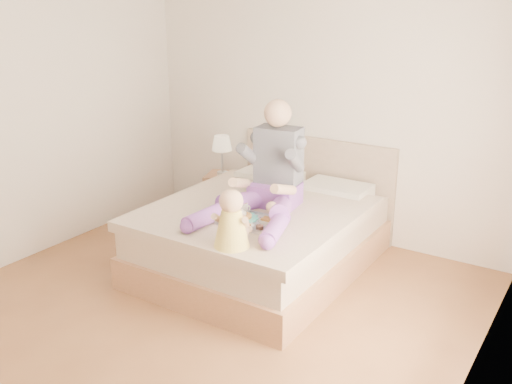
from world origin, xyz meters
The scene contains 7 objects.
room centered at (0.08, 0.01, 1.51)m, with size 4.02×4.22×2.71m.
bed centered at (0.00, 1.08, 0.32)m, with size 1.70×2.18×1.00m.
nightstand centered at (-1.04, 1.88, 0.24)m, with size 0.49×0.46×0.49m.
lamp centered at (-1.05, 1.85, 0.83)m, with size 0.22×0.22×0.44m.
adult centered at (0.12, 0.92, 0.89)m, with size 0.81×1.20×0.97m.
tray centered at (0.16, 0.59, 0.64)m, with size 0.47×0.37×0.13m.
baby centered at (0.29, 0.13, 0.79)m, with size 0.30×0.40×0.44m.
Camera 1 is at (2.55, -3.03, 2.35)m, focal length 40.00 mm.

